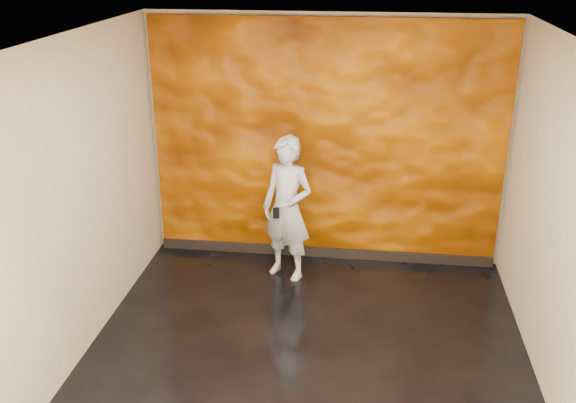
% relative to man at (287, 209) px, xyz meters
% --- Properties ---
extents(room, '(4.02, 4.02, 2.81)m').
position_rel_man_xyz_m(room, '(0.37, -1.43, 0.60)').
color(room, black).
rests_on(room, ground).
extents(feature_wall, '(3.90, 0.06, 2.75)m').
position_rel_man_xyz_m(feature_wall, '(0.37, 0.53, 0.58)').
color(feature_wall, '#D76C00').
rests_on(feature_wall, ground).
extents(baseboard, '(3.90, 0.04, 0.12)m').
position_rel_man_xyz_m(baseboard, '(0.37, 0.49, -0.74)').
color(baseboard, black).
rests_on(baseboard, ground).
extents(man, '(0.69, 0.59, 1.60)m').
position_rel_man_xyz_m(man, '(0.00, 0.00, 0.00)').
color(man, '#9CA0AC').
rests_on(man, ground).
extents(phone, '(0.07, 0.03, 0.12)m').
position_rel_man_xyz_m(phone, '(-0.09, -0.21, 0.03)').
color(phone, black).
rests_on(phone, man).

